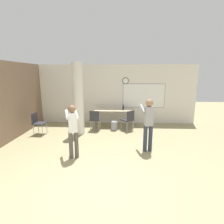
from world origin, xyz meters
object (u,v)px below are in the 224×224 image
chair_table_right (128,119)px  chair_by_left_wall (38,122)px  person_playing_front (73,127)px  chair_table_left (95,119)px  person_playing_side (148,121)px  folding_table (114,111)px  bottle_on_table (123,108)px

chair_table_right → chair_by_left_wall: same height
chair_by_left_wall → person_playing_front: 2.74m
chair_table_left → person_playing_side: person_playing_side is taller
person_playing_front → person_playing_side: size_ratio=0.94×
person_playing_front → folding_table: bearing=72.3°
bottle_on_table → chair_table_right: size_ratio=0.31×
chair_by_left_wall → chair_table_left: 2.27m
bottle_on_table → folding_table: bearing=176.1°
chair_by_left_wall → person_playing_front: bearing=-44.7°
chair_table_left → person_playing_front: 2.56m
bottle_on_table → person_playing_front: person_playing_front is taller
person_playing_side → person_playing_front: bearing=-165.5°
chair_by_left_wall → chair_table_right: bearing=10.5°
chair_table_right → person_playing_front: bearing=-122.8°
folding_table → person_playing_front: 3.41m
bottle_on_table → chair_by_left_wall: (-3.38, -1.31, -0.35)m
bottle_on_table → person_playing_side: (0.72, -2.66, 0.10)m
chair_table_right → chair_table_left: (-1.41, -0.06, 0.00)m
chair_table_left → person_playing_side: (1.91, -1.96, 0.45)m
chair_table_right → person_playing_side: (0.50, -2.02, 0.45)m
folding_table → person_playing_side: (1.13, -2.69, 0.25)m
person_playing_side → chair_table_left: bearing=134.3°
bottle_on_table → person_playing_front: bearing=-114.2°
bottle_on_table → chair_by_left_wall: bearing=-158.8°
chair_by_left_wall → chair_table_left: size_ratio=1.00×
folding_table → person_playing_front: person_playing_front is taller
chair_table_right → chair_by_left_wall: size_ratio=1.00×
bottle_on_table → chair_table_left: 1.43m
folding_table → bottle_on_table: 0.44m
bottle_on_table → person_playing_side: person_playing_side is taller
bottle_on_table → person_playing_front: size_ratio=0.17×
chair_table_left → person_playing_side: bearing=-45.7°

